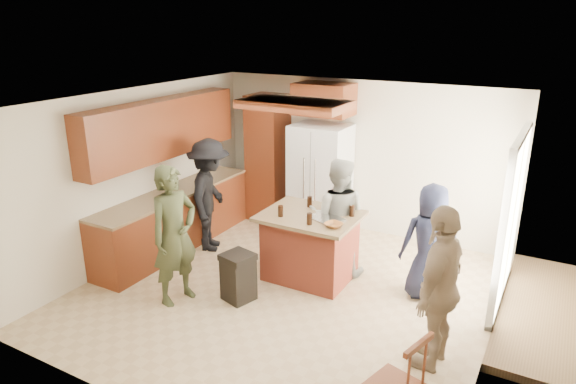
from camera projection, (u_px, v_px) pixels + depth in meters
The scene contains 11 objects.
person_front_left at pixel (174, 235), 6.30m from camera, with size 0.65×0.47×1.77m, color #323720.
person_behind_left at pixel (337, 217), 7.04m from camera, with size 0.80×0.50×1.66m, color gray.
person_behind_right at pixel (430, 242), 6.42m from camera, with size 0.74×0.48×1.51m, color #191C32.
person_side_right at pixel (440, 288), 5.10m from camera, with size 1.02×0.52×1.75m, color tan.
person_counter at pixel (210, 195), 7.77m from camera, with size 1.12×0.52×1.74m, color black.
left_cabinetry at pixel (171, 189), 7.80m from camera, with size 0.64×3.00×2.30m.
back_wall_units at pixel (281, 144), 8.74m from camera, with size 1.80×0.60×2.45m.
refrigerator at pixel (320, 179), 8.46m from camera, with size 0.90×0.76×1.80m.
kitchen_island at pixel (310, 245), 7.00m from camera, with size 1.28×1.03×0.93m.
island_items at pixel (323, 217), 6.64m from camera, with size 0.93×0.68×0.15m.
trash_bin at pixel (238, 277), 6.48m from camera, with size 0.43×0.43×0.63m.
Camera 1 is at (2.91, -5.20, 3.42)m, focal length 32.00 mm.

